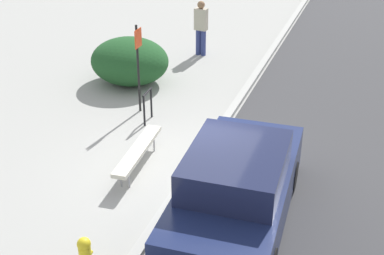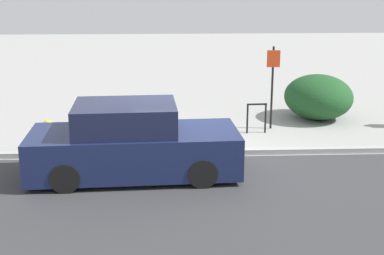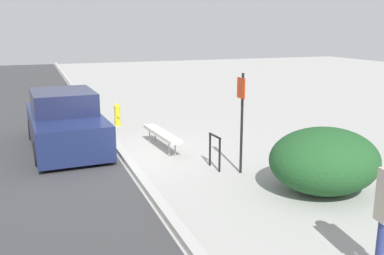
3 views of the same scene
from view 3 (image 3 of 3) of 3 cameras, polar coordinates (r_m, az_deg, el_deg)
The scene contains 8 objects.
ground_plane at distance 11.56m, azimuth -9.45°, elevation -3.43°, with size 60.00×60.00×0.00m, color #9E9E99.
curb at distance 11.54m, azimuth -9.46°, elevation -3.12°, with size 60.00×0.20×0.13m.
bench at distance 11.76m, azimuth -4.08°, elevation -0.85°, with size 2.19×0.47×0.48m.
bike_rack at distance 10.09m, azimuth 3.05°, elevation -2.77°, with size 0.55×0.08×0.83m.
sign_post at distance 9.63m, azimuth 6.63°, elevation 1.79°, with size 0.36×0.08×2.30m.
fire_hydrant at distance 14.72m, azimuth -9.92°, elevation 1.80°, with size 0.36×0.22×0.77m.
shrub_hedge at distance 9.04m, azimuth 17.20°, elevation -4.21°, with size 2.01×2.27×1.33m.
parked_car_near at distance 12.34m, azimuth -16.56°, elevation 0.61°, with size 4.44×2.01×1.57m.
Camera 3 is at (10.89, -2.04, 3.29)m, focal length 40.00 mm.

